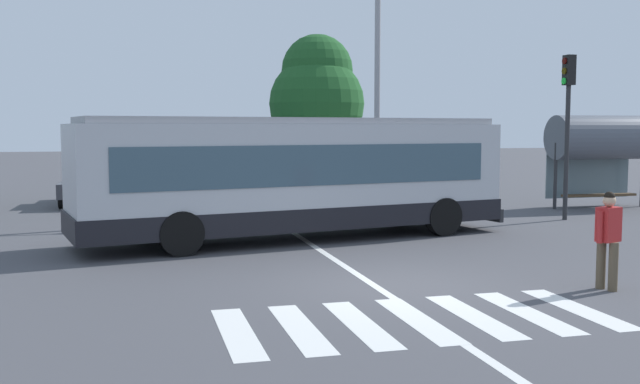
% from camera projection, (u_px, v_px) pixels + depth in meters
% --- Properties ---
extents(ground_plane, '(160.00, 160.00, 0.00)m').
position_uv_depth(ground_plane, '(393.00, 285.00, 12.98)').
color(ground_plane, '#47474C').
extents(city_transit_bus, '(11.40, 4.70, 3.06)m').
position_uv_depth(city_transit_bus, '(296.00, 177.00, 18.26)').
color(city_transit_bus, black).
rests_on(city_transit_bus, ground_plane).
extents(pedestrian_crossing_street, '(0.55, 0.39, 1.72)m').
position_uv_depth(pedestrian_crossing_street, '(608.00, 235.00, 12.51)').
color(pedestrian_crossing_street, brown).
rests_on(pedestrian_crossing_street, ground_plane).
extents(parked_car_charcoal, '(1.99, 4.56, 1.35)m').
position_uv_depth(parked_car_charcoal, '(90.00, 183.00, 26.75)').
color(parked_car_charcoal, black).
rests_on(parked_car_charcoal, ground_plane).
extents(parked_car_black, '(1.89, 4.51, 1.35)m').
position_uv_depth(parked_car_black, '(169.00, 182.00, 27.58)').
color(parked_car_black, black).
rests_on(parked_car_black, ground_plane).
extents(parked_car_teal, '(1.98, 4.55, 1.35)m').
position_uv_depth(parked_car_teal, '(239.00, 180.00, 28.26)').
color(parked_car_teal, black).
rests_on(parked_car_teal, ground_plane).
extents(parked_car_white, '(1.93, 4.53, 1.35)m').
position_uv_depth(parked_car_white, '(307.00, 180.00, 28.79)').
color(parked_car_white, black).
rests_on(parked_car_white, ground_plane).
extents(parked_car_champagne, '(1.92, 4.52, 1.35)m').
position_uv_depth(parked_car_champagne, '(372.00, 179.00, 29.20)').
color(parked_car_champagne, black).
rests_on(parked_car_champagne, ground_plane).
extents(traffic_light_far_corner, '(0.33, 0.32, 5.00)m').
position_uv_depth(traffic_light_far_corner, '(568.00, 110.00, 21.93)').
color(traffic_light_far_corner, '#28282B').
rests_on(traffic_light_far_corner, ground_plane).
extents(bus_stop_shelter, '(3.63, 1.54, 3.25)m').
position_uv_depth(bus_stop_shelter, '(600.00, 139.00, 25.39)').
color(bus_stop_shelter, '#28282B').
rests_on(bus_stop_shelter, ground_plane).
extents(twin_arm_street_lamp, '(4.62, 0.32, 9.47)m').
position_uv_depth(twin_arm_street_lamp, '(378.00, 40.00, 24.67)').
color(twin_arm_street_lamp, '#939399').
rests_on(twin_arm_street_lamp, ground_plane).
extents(background_tree_right, '(3.97, 3.97, 6.71)m').
position_uv_depth(background_tree_right, '(317.00, 94.00, 30.18)').
color(background_tree_right, brown).
rests_on(background_tree_right, ground_plane).
extents(crosswalk_painted_stripes, '(5.77, 2.63, 0.01)m').
position_uv_depth(crosswalk_painted_stripes, '(418.00, 320.00, 10.62)').
color(crosswalk_painted_stripes, silver).
rests_on(crosswalk_painted_stripes, ground_plane).
extents(lane_center_line, '(0.16, 24.00, 0.01)m').
position_uv_depth(lane_center_line, '(343.00, 265.00, 14.83)').
color(lane_center_line, silver).
rests_on(lane_center_line, ground_plane).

